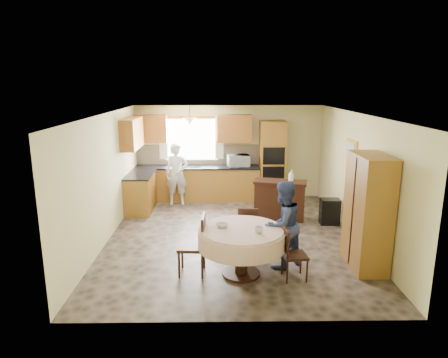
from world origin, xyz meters
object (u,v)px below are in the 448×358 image
sideboard (280,201)px  chair_left (197,242)px  dining_table (242,239)px  chair_right (291,251)px  cupboard (368,212)px  person_sink (177,174)px  person_dining (283,225)px  oven_tower (272,161)px  chair_back (248,227)px

sideboard → chair_left: chair_left is taller
dining_table → chair_right: chair_right is taller
chair_left → cupboard: bearing=97.6°
sideboard → person_sink: size_ratio=0.75×
person_dining → oven_tower: bearing=-130.6°
oven_tower → person_dining: size_ratio=1.40×
chair_left → person_sink: 3.97m
oven_tower → cupboard: (1.07, -4.06, -0.09)m
chair_left → chair_right: 1.52m
dining_table → oven_tower: bearing=76.3°
chair_left → chair_right: size_ratio=1.17×
dining_table → chair_left: 0.74m
sideboard → person_dining: 2.53m
sideboard → oven_tower: bearing=102.9°
oven_tower → chair_back: oven_tower is taller
chair_left → chair_back: bearing=136.5°
cupboard → chair_left: (-2.86, -0.23, -0.42)m
person_sink → person_dining: person_sink is taller
chair_right → person_sink: (-2.21, 4.11, 0.32)m
dining_table → cupboard: bearing=7.9°
sideboard → chair_right: (-0.27, -2.93, 0.05)m
oven_tower → chair_back: 3.60m
sideboard → chair_back: size_ratio=1.35×
chair_left → sideboard: bearing=149.9°
sideboard → dining_table: (-1.05, -2.79, 0.20)m
cupboard → person_dining: size_ratio=1.29×
cupboard → chair_right: (-1.35, -0.44, -0.50)m
sideboard → person_dining: size_ratio=0.78×
person_dining → cupboard: bearing=144.2°
oven_tower → sideboard: oven_tower is taller
chair_right → person_sink: 4.68m
sideboard → chair_left: (-1.78, -2.72, 0.13)m
oven_tower → person_dining: 4.08m
cupboard → chair_right: size_ratio=2.27×
chair_left → person_sink: bearing=-166.7°
chair_left → person_sink: size_ratio=0.63×
cupboard → dining_table: bearing=-172.1°
oven_tower → dining_table: (-1.06, -4.36, -0.43)m
oven_tower → person_dining: oven_tower is taller
sideboard → person_dining: (-0.34, -2.49, 0.33)m
chair_back → chair_right: (0.61, -1.06, -0.01)m
cupboard → person_dining: 1.44m
oven_tower → chair_back: size_ratio=2.42×
chair_right → cupboard: bearing=-78.1°
chair_back → person_sink: person_sink is taller
sideboard → chair_right: 2.95m
person_dining → dining_table: bearing=-12.7°
chair_left → person_sink: (-0.71, 3.90, 0.24)m
oven_tower → sideboard: 1.69m
chair_right → person_dining: 0.53m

